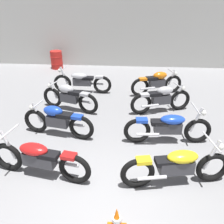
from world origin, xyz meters
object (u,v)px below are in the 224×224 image
Objects in this scene: motorcycle_right_row_0 at (177,166)px; motorcycle_right_row_2 at (161,98)px; motorcycle_left_row_3 at (82,81)px; oil_drum at (57,60)px; motorcycle_left_row_0 at (39,158)px; motorcycle_left_row_2 at (69,97)px; traffic_cone at (117,221)px; motorcycle_right_row_1 at (168,127)px; motorcycle_left_row_1 at (57,120)px; motorcycle_right_row_3 at (157,82)px.

motorcycle_right_row_0 is 3.19m from motorcycle_right_row_2.
motorcycle_left_row_3 is 5.33m from motorcycle_right_row_0.
motorcycle_left_row_0 is at bearing -76.48° from oil_drum.
motorcycle_left_row_2 is at bearing 132.47° from motorcycle_right_row_0.
motorcycle_left_row_0 is 1.13× the size of motorcycle_right_row_2.
motorcycle_left_row_0 is 2.04m from traffic_cone.
motorcycle_right_row_1 is 1.14× the size of motorcycle_right_row_2.
traffic_cone is (-1.12, -4.36, -0.20)m from motorcycle_right_row_2.
motorcycle_right_row_1 is at bearing -90.31° from motorcycle_right_row_2.
motorcycle_left_row_3 is 1.00× the size of motorcycle_right_row_1.
motorcycle_left_row_0 is at bearing 143.64° from traffic_cone.
motorcycle_left_row_2 is 2.24× the size of oil_drum.
motorcycle_left_row_1 is (-0.07, 1.56, 0.01)m from motorcycle_left_row_0.
motorcycle_left_row_0 is 4.56m from motorcycle_left_row_3.
motorcycle_right_row_0 is at bearing -59.11° from oil_drum.
motorcycle_left_row_0 reaches higher than motorcycle_left_row_1.
motorcycle_left_row_0 is 3.99× the size of traffic_cone.
motorcycle_right_row_3 is (0.00, 1.45, 0.00)m from motorcycle_right_row_2.
motorcycle_right_row_1 is at bearing 27.79° from motorcycle_left_row_0.
traffic_cone is (1.63, -1.20, -0.19)m from motorcycle_left_row_0.
motorcycle_left_row_3 is (0.06, 3.00, -0.01)m from motorcycle_left_row_1.
motorcycle_left_row_2 is at bearing -151.79° from motorcycle_right_row_3.
motorcycle_left_row_0 is 0.99× the size of motorcycle_left_row_3.
motorcycle_left_row_2 is 4.62m from traffic_cone.
motorcycle_left_row_0 is 3.08m from motorcycle_left_row_2.
motorcycle_left_row_3 is (0.11, 1.49, -0.01)m from motorcycle_left_row_2.
motorcycle_right_row_3 is at bearing 89.56° from motorcycle_right_row_0.
motorcycle_right_row_2 is 1.45m from motorcycle_right_row_3.
traffic_cone is at bearing -132.68° from motorcycle_right_row_0.
motorcycle_left_row_1 is at bearing -91.23° from motorcycle_left_row_3.
motorcycle_left_row_3 is 3.09m from motorcycle_right_row_2.
motorcycle_right_row_1 is at bearing -29.64° from motorcycle_left_row_2.
motorcycle_right_row_1 reaches higher than traffic_cone.
motorcycle_left_row_1 is 6.25m from oil_drum.
motorcycle_right_row_3 reaches higher than oil_drum.
motorcycle_right_row_3 is 5.44m from oil_drum.
motorcycle_left_row_1 is at bearing -150.40° from motorcycle_right_row_2.
motorcycle_left_row_2 is 0.89× the size of motorcycle_right_row_0.
motorcycle_right_row_3 is 3.51× the size of traffic_cone.
motorcycle_left_row_0 is 1.56m from motorcycle_left_row_1.
motorcycle_left_row_1 is 1.02× the size of motorcycle_left_row_2.
motorcycle_right_row_1 reaches higher than motorcycle_left_row_2.
motorcycle_left_row_0 is 5.37m from motorcycle_right_row_3.
motorcycle_left_row_2 is at bearing 91.86° from motorcycle_left_row_1.
motorcycle_right_row_2 is (2.82, 1.60, 0.00)m from motorcycle_left_row_1.
motorcycle_right_row_1 is at bearing -48.60° from motorcycle_left_row_3.
motorcycle_right_row_0 is at bearing -91.02° from motorcycle_right_row_1.
motorcycle_left_row_2 is 3.26m from motorcycle_right_row_3.
motorcycle_right_row_0 is (2.72, -0.02, 0.00)m from motorcycle_left_row_0.
motorcycle_left_row_0 reaches higher than motorcycle_right_row_2.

